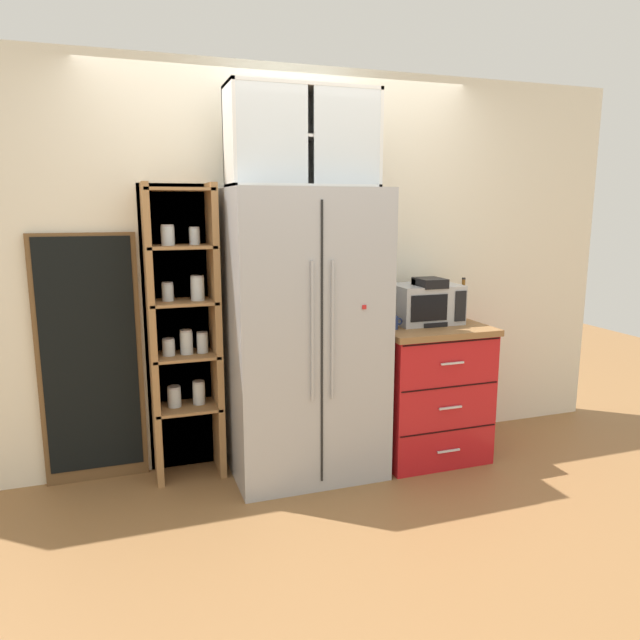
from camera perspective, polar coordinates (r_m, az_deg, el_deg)
name	(u,v)px	position (r m, az deg, el deg)	size (l,w,h in m)	color
ground_plane	(307,471)	(3.92, -1.28, -14.41)	(10.62, 10.62, 0.00)	olive
wall_back_cream	(288,268)	(3.95, -3.13, 5.06)	(4.92, 0.10, 2.55)	silver
refrigerator	(305,335)	(3.66, -1.48, -1.47)	(0.92, 0.66, 1.79)	#ADAFB5
pantry_shelf_column	(183,329)	(3.74, -13.07, -0.84)	(0.46, 0.32, 1.81)	brown
counter_cabinet	(425,389)	(4.10, 10.08, -6.60)	(0.73, 0.68, 0.91)	red
microwave	(425,304)	(4.01, 10.13, 1.56)	(0.44, 0.33, 0.26)	#ADAFB5
coffee_maker	(427,301)	(3.97, 10.33, 1.82)	(0.17, 0.20, 0.31)	black
mug_navy	(392,323)	(3.79, 6.97, -0.25)	(0.12, 0.08, 0.08)	navy
bottle_amber	(463,301)	(4.16, 13.62, 1.77)	(0.06, 0.06, 0.29)	brown
bottle_clear	(430,307)	(3.93, 10.62, 1.28)	(0.06, 0.06, 0.28)	silver
upper_cabinet	(301,139)	(3.64, -1.81, 17.11)	(0.89, 0.32, 0.57)	silver
chalkboard_menu	(90,360)	(3.82, -21.31, -3.60)	(0.60, 0.04, 1.53)	brown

